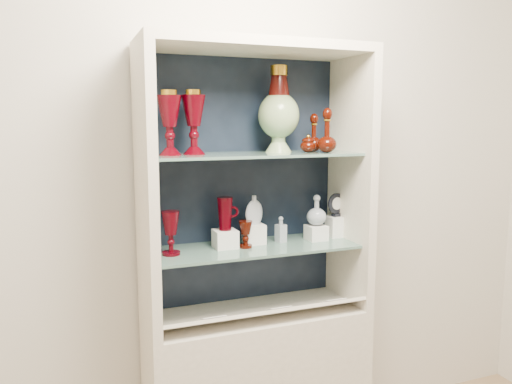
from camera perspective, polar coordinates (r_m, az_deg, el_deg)
name	(u,v)px	position (r m, az deg, el deg)	size (l,w,h in m)	color
wall_back	(240,165)	(2.39, -1.89, 3.06)	(3.50, 0.02, 2.80)	beige
cabinet_back_panel	(242,182)	(2.37, -1.65, 1.20)	(0.98, 0.02, 1.15)	black
cabinet_side_left	(146,192)	(2.07, -12.48, 0.02)	(0.04, 0.40, 1.15)	beige
cabinet_side_right	(350,182)	(2.41, 10.73, 1.16)	(0.04, 0.40, 1.15)	beige
cabinet_top_cap	(256,47)	(2.20, 0.00, 16.21)	(1.00, 0.40, 0.04)	beige
shelf_lower	(254,247)	(2.27, -0.18, -6.35)	(0.92, 0.34, 0.01)	slate
shelf_upper	(254,155)	(2.20, -0.19, 4.30)	(0.92, 0.34, 0.01)	slate
label_ledge	(265,313)	(2.23, 1.04, -13.70)	(0.92, 0.18, 0.01)	beige
label_card_0	(334,300)	(2.37, 8.86, -12.12)	(0.10, 0.07, 0.00)	white
label_card_1	(279,308)	(2.25, 2.61, -13.12)	(0.10, 0.07, 0.00)	white
label_card_2	(213,318)	(2.16, -4.94, -14.12)	(0.10, 0.07, 0.00)	white
pedestal_lamp_left	(194,122)	(2.13, -7.13, 7.91)	(0.10, 0.10, 0.27)	#420008
pedestal_lamp_right	(170,123)	(2.09, -9.85, 7.79)	(0.10, 0.10, 0.27)	#420008
enamel_urn	(279,109)	(2.28, 2.61, 9.42)	(0.19, 0.19, 0.39)	#0C4A24
ruby_decanter_a	(327,128)	(2.26, 8.14, 7.29)	(0.09, 0.09, 0.22)	#3C0B02
ruby_decanter_b	(314,131)	(2.35, 6.64, 6.90)	(0.08, 0.08, 0.19)	#3C0B02
lidded_bowl	(308,143)	(2.28, 5.99, 5.57)	(0.07, 0.07, 0.08)	#3C0B02
cobalt_goblet	(154,234)	(2.19, -11.59, -4.75)	(0.07, 0.07, 0.16)	#000538
ruby_goblet_tall	(171,233)	(2.13, -9.72, -4.66)	(0.08, 0.08, 0.19)	#420008
ruby_goblet_small	(246,234)	(2.23, -1.20, -4.86)	(0.06, 0.06, 0.12)	#3C0B02
riser_ruby_pitcher	(225,239)	(2.24, -3.54, -5.36)	(0.10, 0.10, 0.08)	silver
ruby_pitcher	(225,214)	(2.21, -3.57, -2.50)	(0.11, 0.07, 0.15)	#420008
clear_square_bottle	(281,229)	(2.33, 2.85, -4.26)	(0.04, 0.04, 0.12)	#919CA9
riser_flat_flask	(254,234)	(2.31, -0.22, -4.81)	(0.09, 0.09, 0.09)	silver
flat_flask	(254,209)	(2.28, -0.23, -2.01)	(0.10, 0.04, 0.14)	#B3BBC9
riser_clear_round_decanter	(316,233)	(2.39, 6.89, -4.62)	(0.09, 0.09, 0.07)	silver
clear_round_decanter	(317,211)	(2.37, 6.94, -2.15)	(0.09, 0.09, 0.14)	#919CA9
riser_cameo_medallion	(336,226)	(2.47, 9.11, -3.91)	(0.08, 0.08, 0.10)	silver
cameo_medallion	(336,204)	(2.45, 9.17, -1.41)	(0.10, 0.04, 0.12)	black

